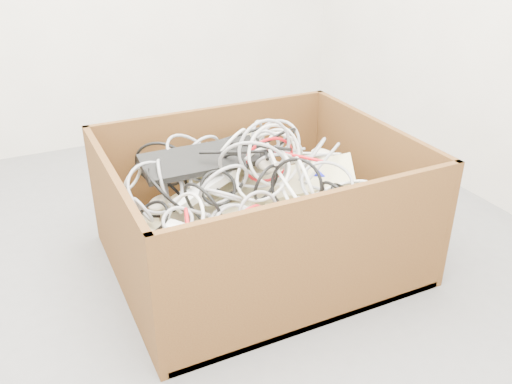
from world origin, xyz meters
name	(u,v)px	position (x,y,z in m)	size (l,w,h in m)	color
ground	(192,270)	(0.00, 0.00, 0.00)	(3.00, 3.00, 0.00)	#5B5B5E
cardboard_box	(255,231)	(0.25, -0.04, 0.14)	(1.10, 0.92, 0.52)	#442511
keyboard_pile	(251,195)	(0.25, -0.02, 0.29)	(0.91, 0.85, 0.35)	#C3B889
mice_scatter	(244,181)	(0.22, -0.02, 0.35)	(0.87, 0.65, 0.17)	beige
power_strip_left	(205,188)	(0.07, -0.01, 0.36)	(0.27, 0.05, 0.04)	white
power_strip_right	(207,240)	(-0.04, -0.32, 0.33)	(0.28, 0.06, 0.04)	white
vga_plug	(320,174)	(0.52, -0.08, 0.35)	(0.04, 0.04, 0.02)	#0E13D5
cable_tangle	(238,176)	(0.18, -0.06, 0.40)	(0.88, 0.83, 0.49)	black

